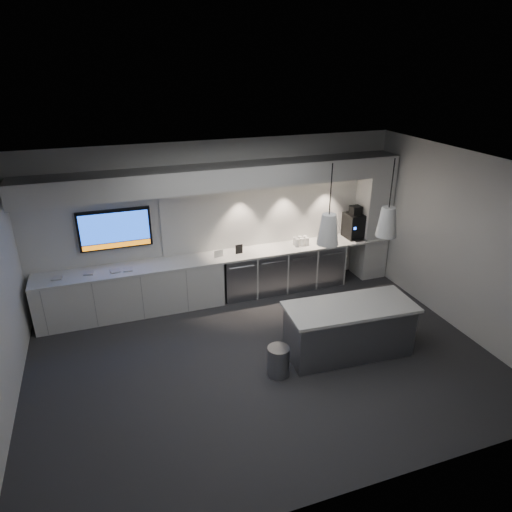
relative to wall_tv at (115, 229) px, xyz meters
name	(u,v)px	position (x,y,z in m)	size (l,w,h in m)	color
floor	(263,361)	(1.90, -2.45, -1.56)	(7.00, 7.00, 0.00)	#2B2A2D
ceiling	(265,170)	(1.90, -2.45, 1.44)	(7.00, 7.00, 0.00)	black
wall_back	(219,220)	(1.90, 0.05, -0.06)	(7.00, 7.00, 0.00)	silver
wall_front	(355,383)	(1.90, -4.95, -0.06)	(7.00, 7.00, 0.00)	silver
wall_right	(462,244)	(5.40, -2.45, -0.06)	(7.00, 7.00, 0.00)	silver
back_counter	(224,256)	(1.90, -0.27, -0.68)	(6.80, 0.65, 0.04)	silver
left_base_cabinets	(132,292)	(0.15, -0.27, -1.13)	(3.30, 0.63, 0.86)	silver
fridge_unit_a	(237,276)	(2.15, -0.27, -1.13)	(0.60, 0.61, 0.85)	gray
fridge_unit_b	(268,271)	(2.78, -0.27, -1.13)	(0.60, 0.61, 0.85)	gray
fridge_unit_c	(297,267)	(3.41, -0.27, -1.13)	(0.60, 0.61, 0.85)	gray
fridge_unit_d	(324,263)	(4.04, -0.27, -1.13)	(0.60, 0.61, 0.85)	gray
backsplash	(278,211)	(3.10, 0.03, -0.01)	(4.60, 0.03, 1.30)	silver
soffit	(222,177)	(1.90, -0.25, 0.84)	(6.90, 0.60, 0.40)	silver
column	(372,217)	(5.10, -0.25, -0.26)	(0.55, 0.55, 2.60)	silver
wall_tv	(115,229)	(0.00, 0.00, 0.00)	(1.25, 0.07, 0.72)	black
island	(349,329)	(3.24, -2.66, -1.13)	(2.05, 0.97, 0.85)	gray
bin	(278,361)	(2.00, -2.82, -1.33)	(0.33, 0.33, 0.46)	gray
coffee_machine	(355,225)	(4.69, -0.25, -0.38)	(0.38, 0.54, 0.67)	black
sign_black	(239,249)	(2.19, -0.28, -0.57)	(0.14, 0.02, 0.18)	black
sign_white	(219,254)	(1.78, -0.32, -0.59)	(0.18, 0.02, 0.14)	silver
cup_cluster	(301,241)	(3.48, -0.28, -0.58)	(0.30, 0.19, 0.16)	white
tray_a	(57,278)	(-1.03, -0.29, -0.65)	(0.16, 0.16, 0.03)	#B3B3B3
tray_b	(89,273)	(-0.53, -0.28, -0.65)	(0.16, 0.16, 0.03)	#B3B3B3
tray_c	(115,271)	(-0.10, -0.33, -0.65)	(0.16, 0.16, 0.03)	#B3B3B3
tray_d	(128,269)	(0.12, -0.35, -0.65)	(0.16, 0.16, 0.03)	#B3B3B3
pendant_left	(328,229)	(2.76, -2.66, 0.59)	(0.31, 0.31, 1.14)	silver
pendant_right	(387,222)	(3.72, -2.66, 0.59)	(0.31, 0.31, 1.14)	silver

